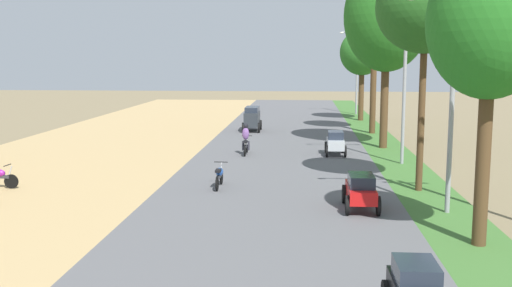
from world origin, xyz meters
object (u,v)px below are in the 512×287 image
(car_van_charcoal, at_px, (252,117))
(motorbike_ahead_second, at_px, (219,175))
(streetlamp_far, at_px, (357,66))
(motorbike_ahead_third, at_px, (246,140))
(median_tree_third, at_px, (387,17))
(car_sedan_red, at_px, (361,190))
(median_tree_second, at_px, (426,8))
(median_tree_nearest, at_px, (491,24))
(streetlamp_near, at_px, (453,86))
(median_tree_fifth, at_px, (362,53))
(median_tree_fourth, at_px, (375,21))
(car_hatchback_silver, at_px, (335,142))
(streetlamp_mid, at_px, (405,64))

(car_van_charcoal, bearing_deg, motorbike_ahead_second, -89.23)
(streetlamp_far, bearing_deg, motorbike_ahead_third, -108.24)
(median_tree_third, height_order, car_sedan_red, median_tree_third)
(car_van_charcoal, bearing_deg, median_tree_second, -66.24)
(car_sedan_red, bearing_deg, motorbike_ahead_third, 113.89)
(median_tree_nearest, relative_size, motorbike_ahead_third, 4.43)
(median_tree_nearest, height_order, streetlamp_near, median_tree_nearest)
(median_tree_fifth, height_order, motorbike_ahead_second, median_tree_fifth)
(median_tree_fourth, distance_m, motorbike_ahead_third, 14.01)
(car_hatchback_silver, bearing_deg, median_tree_third, 45.09)
(streetlamp_mid, relative_size, motorbike_ahead_second, 4.60)
(median_tree_fifth, xyz_separation_m, streetlamp_near, (0.09, -29.28, -1.24))
(streetlamp_far, bearing_deg, median_tree_fifth, -90.93)
(median_tree_second, relative_size, car_van_charcoal, 3.56)
(median_tree_fourth, xyz_separation_m, streetlamp_mid, (0.10, -11.72, -2.67))
(car_hatchback_silver, bearing_deg, median_tree_fourth, 72.64)
(median_tree_second, height_order, car_van_charcoal, median_tree_second)
(median_tree_second, xyz_separation_m, car_hatchback_silver, (-2.75, 8.18, -6.16))
(streetlamp_near, distance_m, streetlamp_far, 34.54)
(streetlamp_mid, bearing_deg, streetlamp_near, -90.00)
(median_tree_second, relative_size, streetlamp_near, 1.20)
(motorbike_ahead_third, bearing_deg, median_tree_nearest, -62.12)
(car_van_charcoal, bearing_deg, median_tree_fifth, 44.54)
(median_tree_nearest, distance_m, streetlamp_far, 38.04)
(streetlamp_far, relative_size, motorbike_ahead_second, 4.12)
(median_tree_third, xyz_separation_m, car_sedan_red, (-2.58, -14.17, -6.57))
(median_tree_third, distance_m, car_sedan_red, 15.83)
(median_tree_second, height_order, median_tree_fourth, median_tree_fourth)
(car_van_charcoal, bearing_deg, motorbike_ahead_third, -87.03)
(car_sedan_red, xyz_separation_m, motorbike_ahead_third, (-4.89, 11.04, 0.11))
(median_tree_fourth, xyz_separation_m, motorbike_ahead_second, (-7.88, -17.75, -6.89))
(car_van_charcoal, bearing_deg, median_tree_fourth, -2.55)
(streetlamp_near, height_order, motorbike_ahead_second, streetlamp_near)
(median_tree_third, xyz_separation_m, streetlamp_mid, (0.23, -5.12, -2.51))
(car_sedan_red, bearing_deg, motorbike_ahead_second, 149.70)
(median_tree_fifth, distance_m, motorbike_ahead_third, 20.17)
(median_tree_second, height_order, streetlamp_far, median_tree_second)
(streetlamp_far, relative_size, motorbike_ahead_third, 4.12)
(median_tree_nearest, distance_m, median_tree_fifth, 32.75)
(median_tree_fourth, distance_m, streetlamp_near, 21.16)
(median_tree_third, distance_m, streetlamp_far, 20.45)
(motorbike_ahead_second, bearing_deg, car_sedan_red, -30.30)
(median_tree_second, bearing_deg, median_tree_nearest, -87.03)
(median_tree_third, relative_size, car_van_charcoal, 4.29)
(median_tree_nearest, height_order, median_tree_fourth, median_tree_fourth)
(median_tree_nearest, height_order, median_tree_second, median_tree_second)
(median_tree_fourth, xyz_separation_m, car_hatchback_silver, (-2.95, -9.44, -6.72))
(median_tree_second, distance_m, streetlamp_near, 4.27)
(median_tree_fourth, relative_size, streetlamp_mid, 1.13)
(streetlamp_near, distance_m, car_hatchback_silver, 12.37)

